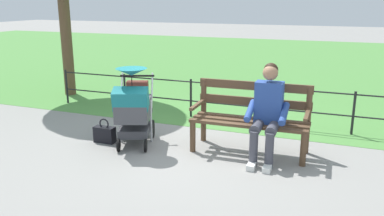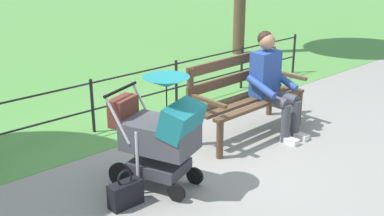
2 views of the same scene
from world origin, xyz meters
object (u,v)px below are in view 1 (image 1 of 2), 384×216
Objects in this scene: stroller at (134,106)px; handbag at (105,134)px; park_bench at (251,115)px; person_on_bench at (267,110)px.

stroller is 3.11× the size of handbag.
stroller is at bearing -172.22° from handbag.
park_bench is 1.68m from stroller.
stroller is (1.88, 0.18, -0.08)m from person_on_bench.
park_bench is 1.27× the size of person_on_bench.
stroller is 0.67m from handbag.
person_on_bench is 2.44m from handbag.
handbag is at bearing 5.95° from person_on_bench.
person_on_bench is 3.45× the size of handbag.
stroller is at bearing 13.95° from park_bench.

